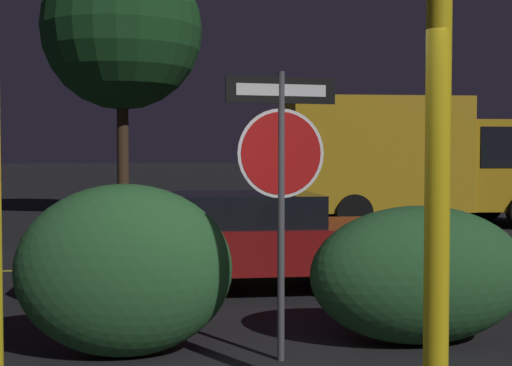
{
  "coord_description": "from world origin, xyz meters",
  "views": [
    {
      "loc": [
        -0.39,
        -4.21,
        1.75
      ],
      "look_at": [
        0.69,
        4.62,
        1.39
      ],
      "focal_mm": 50.0,
      "sensor_mm": 36.0,
      "label": 1
    }
  ],
  "objects_px": {
    "hedge_bush_3": "(419,275)",
    "tree_1": "(122,30)",
    "hedge_bush_2": "(124,270)",
    "stop_sign": "(281,156)",
    "yellow_pole_right": "(437,192)",
    "delivery_truck": "(427,158)",
    "passing_car_2": "(236,239)"
  },
  "relations": [
    {
      "from": "stop_sign",
      "to": "yellow_pole_right",
      "type": "xyz_separation_m",
      "value": [
        0.69,
        -1.74,
        -0.21
      ]
    },
    {
      "from": "hedge_bush_3",
      "to": "passing_car_2",
      "type": "bearing_deg",
      "value": 116.53
    },
    {
      "from": "passing_car_2",
      "to": "tree_1",
      "type": "xyz_separation_m",
      "value": [
        -2.11,
        10.72,
        4.48
      ]
    },
    {
      "from": "hedge_bush_2",
      "to": "tree_1",
      "type": "distance_m",
      "value": 14.39
    },
    {
      "from": "hedge_bush_2",
      "to": "passing_car_2",
      "type": "xyz_separation_m",
      "value": [
        1.25,
        2.96,
        -0.1
      ]
    },
    {
      "from": "delivery_truck",
      "to": "tree_1",
      "type": "relative_size",
      "value": 0.93
    },
    {
      "from": "stop_sign",
      "to": "tree_1",
      "type": "bearing_deg",
      "value": 91.57
    },
    {
      "from": "tree_1",
      "to": "yellow_pole_right",
      "type": "bearing_deg",
      "value": -79.66
    },
    {
      "from": "yellow_pole_right",
      "to": "delivery_truck",
      "type": "bearing_deg",
      "value": 69.73
    },
    {
      "from": "passing_car_2",
      "to": "delivery_truck",
      "type": "bearing_deg",
      "value": -35.91
    },
    {
      "from": "hedge_bush_2",
      "to": "tree_1",
      "type": "bearing_deg",
      "value": 93.6
    },
    {
      "from": "hedge_bush_2",
      "to": "delivery_truck",
      "type": "height_order",
      "value": "delivery_truck"
    },
    {
      "from": "yellow_pole_right",
      "to": "hedge_bush_3",
      "type": "xyz_separation_m",
      "value": [
        0.67,
        2.13,
        -0.88
      ]
    },
    {
      "from": "hedge_bush_3",
      "to": "tree_1",
      "type": "bearing_deg",
      "value": 104.59
    },
    {
      "from": "hedge_bush_3",
      "to": "yellow_pole_right",
      "type": "bearing_deg",
      "value": -107.41
    },
    {
      "from": "hedge_bush_2",
      "to": "hedge_bush_3",
      "type": "relative_size",
      "value": 0.91
    },
    {
      "from": "yellow_pole_right",
      "to": "tree_1",
      "type": "relative_size",
      "value": 0.41
    },
    {
      "from": "hedge_bush_3",
      "to": "tree_1",
      "type": "height_order",
      "value": "tree_1"
    },
    {
      "from": "hedge_bush_2",
      "to": "passing_car_2",
      "type": "bearing_deg",
      "value": 67.12
    },
    {
      "from": "stop_sign",
      "to": "delivery_truck",
      "type": "xyz_separation_m",
      "value": [
        5.33,
        10.82,
        -0.07
      ]
    },
    {
      "from": "yellow_pole_right",
      "to": "tree_1",
      "type": "distance_m",
      "value": 16.37
    },
    {
      "from": "yellow_pole_right",
      "to": "hedge_bush_2",
      "type": "xyz_separation_m",
      "value": [
        -2.01,
        2.03,
        -0.77
      ]
    },
    {
      "from": "stop_sign",
      "to": "tree_1",
      "type": "height_order",
      "value": "tree_1"
    },
    {
      "from": "yellow_pole_right",
      "to": "delivery_truck",
      "type": "distance_m",
      "value": 13.39
    },
    {
      "from": "yellow_pole_right",
      "to": "hedge_bush_3",
      "type": "relative_size",
      "value": 1.48
    },
    {
      "from": "hedge_bush_2",
      "to": "delivery_truck",
      "type": "distance_m",
      "value": 12.49
    },
    {
      "from": "hedge_bush_3",
      "to": "passing_car_2",
      "type": "height_order",
      "value": "hedge_bush_3"
    },
    {
      "from": "hedge_bush_3",
      "to": "delivery_truck",
      "type": "xyz_separation_m",
      "value": [
        3.97,
        10.43,
        1.02
      ]
    },
    {
      "from": "delivery_truck",
      "to": "tree_1",
      "type": "xyz_separation_m",
      "value": [
        -7.51,
        3.14,
        3.47
      ]
    },
    {
      "from": "hedge_bush_3",
      "to": "delivery_truck",
      "type": "distance_m",
      "value": 11.21
    },
    {
      "from": "passing_car_2",
      "to": "tree_1",
      "type": "distance_m",
      "value": 11.81
    },
    {
      "from": "yellow_pole_right",
      "to": "hedge_bush_3",
      "type": "bearing_deg",
      "value": 72.59
    }
  ]
}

